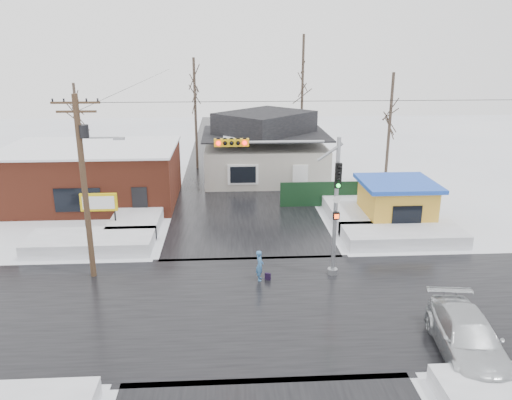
{
  "coord_description": "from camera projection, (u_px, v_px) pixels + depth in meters",
  "views": [
    {
      "loc": [
        -1.22,
        -19.66,
        11.14
      ],
      "look_at": [
        0.32,
        6.2,
        3.0
      ],
      "focal_mm": 35.0,
      "sensor_mm": 36.0,
      "label": 1
    }
  ],
  "objects": [
    {
      "name": "fence",
      "position": [
        336.0,
        194.0,
        35.56
      ],
      "size": [
        8.0,
        0.12,
        1.8
      ],
      "primitive_type": "cube",
      "color": "black",
      "rests_on": "ground"
    },
    {
      "name": "marquee_sign",
      "position": [
        99.0,
        203.0,
        30.09
      ],
      "size": [
        2.2,
        0.21,
        2.55
      ],
      "color": "black",
      "rests_on": "ground"
    },
    {
      "name": "shopping_bag",
      "position": [
        268.0,
        277.0,
        24.53
      ],
      "size": [
        0.3,
        0.22,
        0.35
      ],
      "primitive_type": "cube",
      "rotation": [
        0.0,
        0.0,
        -0.4
      ],
      "color": "black",
      "rests_on": "ground"
    },
    {
      "name": "snowbank_ne",
      "position": [
        403.0,
        236.0,
        29.19
      ],
      "size": [
        7.0,
        3.0,
        0.8
      ],
      "primitive_type": "cube",
      "color": "white",
      "rests_on": "ground"
    },
    {
      "name": "road_ew",
      "position": [
        257.0,
        306.0,
        22.13
      ],
      "size": [
        120.0,
        10.0,
        0.02
      ],
      "primitive_type": "cube",
      "color": "black",
      "rests_on": "ground"
    },
    {
      "name": "pedestrian",
      "position": [
        260.0,
        266.0,
        24.36
      ],
      "size": [
        0.39,
        0.58,
        1.54
      ],
      "primitive_type": "imported",
      "rotation": [
        0.0,
        0.0,
        1.53
      ],
      "color": "#38689D",
      "rests_on": "ground"
    },
    {
      "name": "road_ns",
      "position": [
        257.0,
        306.0,
        22.13
      ],
      "size": [
        10.0,
        120.0,
        0.02
      ],
      "primitive_type": "cube",
      "color": "black",
      "rests_on": "ground"
    },
    {
      "name": "snowbank_nside_e",
      "position": [
        349.0,
        209.0,
        33.84
      ],
      "size": [
        3.0,
        8.0,
        0.8
      ],
      "primitive_type": "cube",
      "color": "white",
      "rests_on": "ground"
    },
    {
      "name": "snowbank_nside_w",
      "position": [
        141.0,
        213.0,
        33.05
      ],
      "size": [
        3.0,
        8.0,
        0.8
      ],
      "primitive_type": "cube",
      "color": "white",
      "rests_on": "ground"
    },
    {
      "name": "tree_far_west",
      "position": [
        75.0,
        103.0,
        42.29
      ],
      "size": [
        3.0,
        3.0,
        8.0
      ],
      "color": "#332821",
      "rests_on": "ground"
    },
    {
      "name": "brick_building",
      "position": [
        92.0,
        175.0,
        36.12
      ],
      "size": [
        12.2,
        8.2,
        4.12
      ],
      "color": "maroon",
      "rests_on": "ground"
    },
    {
      "name": "house",
      "position": [
        265.0,
        148.0,
        42.41
      ],
      "size": [
        10.4,
        8.4,
        5.76
      ],
      "color": "#B7B0A5",
      "rests_on": "ground"
    },
    {
      "name": "ground",
      "position": [
        257.0,
        306.0,
        22.13
      ],
      "size": [
        120.0,
        120.0,
        0.0
      ],
      "primitive_type": "plane",
      "color": "white",
      "rests_on": "ground"
    },
    {
      "name": "traffic_signal",
      "position": [
        304.0,
        189.0,
        23.74
      ],
      "size": [
        6.05,
        0.68,
        7.0
      ],
      "color": "gray",
      "rests_on": "ground"
    },
    {
      "name": "tree_far_left",
      "position": [
        194.0,
        81.0,
        44.29
      ],
      "size": [
        3.0,
        3.0,
        10.0
      ],
      "color": "#332821",
      "rests_on": "ground"
    },
    {
      "name": "kiosk",
      "position": [
        396.0,
        203.0,
        31.75
      ],
      "size": [
        4.6,
        4.6,
        2.88
      ],
      "color": "gold",
      "rests_on": "ground"
    },
    {
      "name": "tree_far_mid",
      "position": [
        303.0,
        62.0,
        46.28
      ],
      "size": [
        3.0,
        3.0,
        12.0
      ],
      "color": "#332821",
      "rests_on": "ground"
    },
    {
      "name": "utility_pole",
      "position": [
        85.0,
        177.0,
        23.49
      ],
      "size": [
        3.15,
        0.44,
        9.0
      ],
      "color": "#382619",
      "rests_on": "ground"
    },
    {
      "name": "snowbank_nw",
      "position": [
        91.0,
        243.0,
        28.17
      ],
      "size": [
        7.0,
        3.0,
        0.8
      ],
      "primitive_type": "cube",
      "color": "white",
      "rests_on": "ground"
    },
    {
      "name": "tree_far_right",
      "position": [
        392.0,
        96.0,
        39.72
      ],
      "size": [
        3.0,
        3.0,
        9.0
      ],
      "color": "#332821",
      "rests_on": "ground"
    },
    {
      "name": "car",
      "position": [
        468.0,
        338.0,
        18.39
      ],
      "size": [
        2.83,
        5.53,
        1.54
      ],
      "primitive_type": "imported",
      "rotation": [
        0.0,
        0.0,
        -0.13
      ],
      "color": "silver",
      "rests_on": "ground"
    }
  ]
}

